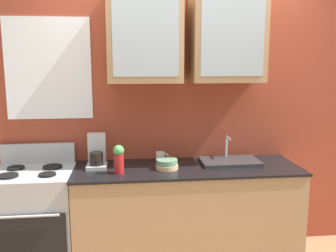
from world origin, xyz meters
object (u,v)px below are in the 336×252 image
object	(u,v)px
sink_faucet	(230,161)
cup_near_sink	(161,157)
stove_range	(35,221)
bowl_stack	(167,164)
coffee_maker	(97,155)
vase	(119,158)

from	to	relation	value
sink_faucet	cup_near_sink	world-z (taller)	sink_faucet
stove_range	cup_near_sink	distance (m)	1.21
sink_faucet	bowl_stack	distance (m)	0.59
sink_faucet	coffee_maker	distance (m)	1.18
vase	coffee_maker	bearing A→B (deg)	132.12
stove_range	coffee_maker	xyz separation A→B (m)	(0.53, 0.10, 0.54)
sink_faucet	bowl_stack	xyz separation A→B (m)	(-0.58, -0.11, 0.02)
cup_near_sink	coffee_maker	distance (m)	0.57
stove_range	cup_near_sink	world-z (taller)	stove_range
vase	coffee_maker	world-z (taller)	coffee_maker
sink_faucet	bowl_stack	world-z (taller)	sink_faucet
sink_faucet	bowl_stack	bearing A→B (deg)	-168.88
stove_range	bowl_stack	xyz separation A→B (m)	(1.13, -0.03, 0.47)
bowl_stack	stove_range	bearing A→B (deg)	178.50
sink_faucet	coffee_maker	size ratio (longest dim) A/B	1.80
stove_range	vase	bearing A→B (deg)	-8.94
stove_range	bowl_stack	world-z (taller)	stove_range
coffee_maker	bowl_stack	bearing A→B (deg)	-12.26
coffee_maker	stove_range	bearing A→B (deg)	-169.28
stove_range	sink_faucet	world-z (taller)	sink_faucet
cup_near_sink	stove_range	bearing A→B (deg)	-170.92
coffee_maker	sink_faucet	bearing A→B (deg)	-0.74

